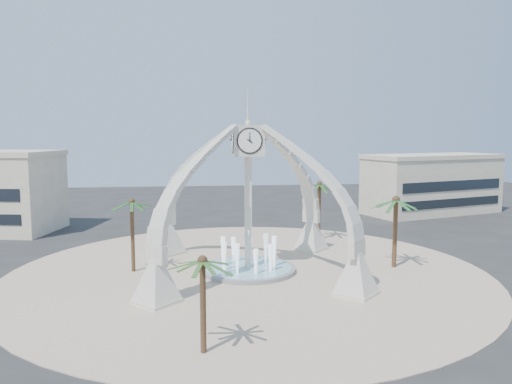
{
  "coord_description": "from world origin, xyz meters",
  "views": [
    {
      "loc": [
        -4.33,
        -40.8,
        11.66
      ],
      "look_at": [
        0.91,
        2.0,
        6.56
      ],
      "focal_mm": 35.0,
      "sensor_mm": 36.0,
      "label": 1
    }
  ],
  "objects": [
    {
      "name": "building_ne",
      "position": [
        30.0,
        28.0,
        4.31
      ],
      "size": [
        21.87,
        14.17,
        8.6
      ],
      "rotation": [
        0.0,
        0.0,
        0.31
      ],
      "color": "beige",
      "rests_on": "ground"
    },
    {
      "name": "clock_tower",
      "position": [
        -0.0,
        -0.0,
        6.49
      ],
      "size": [
        17.94,
        17.94,
        16.3
      ],
      "color": "silver",
      "rests_on": "ground"
    },
    {
      "name": "palm_north",
      "position": [
        9.0,
        11.55,
        6.1
      ],
      "size": [
        4.36,
        4.36,
        6.93
      ],
      "rotation": [
        0.0,
        0.0,
        -0.13
      ],
      "color": "brown",
      "rests_on": "ground"
    },
    {
      "name": "palm_east",
      "position": [
        12.78,
        -0.13,
        5.88
      ],
      "size": [
        4.59,
        4.59,
        6.76
      ],
      "rotation": [
        0.0,
        0.0,
        -0.1
      ],
      "color": "brown",
      "rests_on": "ground"
    },
    {
      "name": "plaza",
      "position": [
        0.0,
        0.0,
        0.03
      ],
      "size": [
        40.0,
        40.0,
        0.06
      ],
      "primitive_type": "cylinder",
      "color": "tan",
      "rests_on": "ground"
    },
    {
      "name": "fountain",
      "position": [
        0.0,
        0.0,
        0.29
      ],
      "size": [
        8.0,
        8.0,
        3.62
      ],
      "color": "gray",
      "rests_on": "ground"
    },
    {
      "name": "palm_south",
      "position": [
        -4.03,
        -15.3,
        4.99
      ],
      "size": [
        3.85,
        3.85,
        5.7
      ],
      "rotation": [
        0.0,
        0.0,
        0.15
      ],
      "color": "brown",
      "rests_on": "ground"
    },
    {
      "name": "palm_west",
      "position": [
        -9.62,
        1.2,
        5.9
      ],
      "size": [
        3.95,
        3.95,
        6.66
      ],
      "rotation": [
        0.0,
        0.0,
        -0.17
      ],
      "color": "brown",
      "rests_on": "ground"
    },
    {
      "name": "ground",
      "position": [
        0.0,
        0.0,
        0.0
      ],
      "size": [
        140.0,
        140.0,
        0.0
      ],
      "primitive_type": "plane",
      "color": "#282828",
      "rests_on": "ground"
    }
  ]
}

